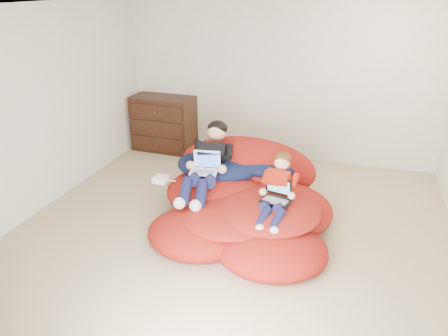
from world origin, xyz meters
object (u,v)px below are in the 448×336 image
(dresser, at_px, (164,124))
(older_boy, at_px, (209,159))
(laptop_white, at_px, (205,166))
(laptop_black, at_px, (277,194))
(younger_boy, at_px, (278,188))
(beanbag_pile, at_px, (243,198))

(dresser, height_order, older_boy, older_boy)
(laptop_white, xyz_separation_m, laptop_black, (0.95, -0.32, -0.09))
(older_boy, bearing_deg, laptop_black, -25.03)
(dresser, xyz_separation_m, older_boy, (1.46, -1.81, 0.21))
(older_boy, height_order, laptop_white, older_boy)
(younger_boy, bearing_deg, beanbag_pile, 148.20)
(older_boy, bearing_deg, dresser, 128.79)
(dresser, relative_size, younger_boy, 1.19)
(beanbag_pile, height_order, laptop_black, beanbag_pile)
(dresser, distance_m, laptop_white, 2.43)
(laptop_black, bearing_deg, older_boy, 154.97)
(beanbag_pile, height_order, younger_boy, younger_boy)
(beanbag_pile, xyz_separation_m, laptop_black, (0.47, -0.33, 0.28))
(laptop_white, bearing_deg, dresser, 126.91)
(dresser, height_order, laptop_black, dresser)
(older_boy, relative_size, laptop_white, 3.54)
(older_boy, distance_m, laptop_black, 1.06)
(beanbag_pile, bearing_deg, older_boy, 166.24)
(dresser, relative_size, laptop_white, 2.95)
(beanbag_pile, relative_size, laptop_black, 6.82)
(older_boy, height_order, younger_boy, older_boy)
(beanbag_pile, bearing_deg, younger_boy, -31.80)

